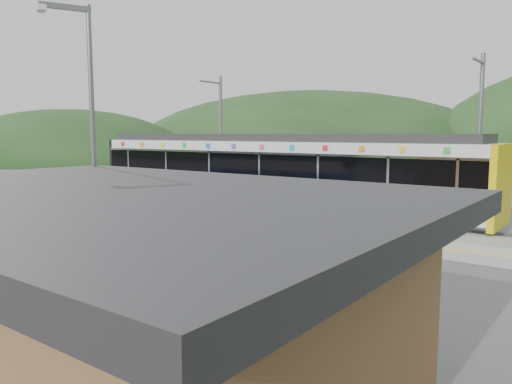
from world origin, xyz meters
The scene contains 9 objects.
ground centered at (0.00, 0.00, 0.00)m, with size 120.00×120.00×0.00m, color #4C4C4F.
hills centered at (6.19, 5.29, 0.00)m, with size 146.00×149.00×26.00m.
platform centered at (0.00, 3.30, 0.15)m, with size 26.00×3.20×0.30m, color #9E9E99.
yellow_line centered at (0.00, 2.00, 0.30)m, with size 26.00×0.10×0.01m, color yellow.
train centered at (-1.70, 6.00, 2.06)m, with size 20.44×3.01×3.74m.
catenary_mast_west centered at (-7.00, 8.56, 3.65)m, with size 0.18×1.80×7.00m.
catenary_mast_east centered at (7.00, 8.56, 3.65)m, with size 0.18×1.80×7.00m.
station_shelter centered at (6.00, -9.01, 1.55)m, with size 9.20×6.20×3.00m.
lamp_post centered at (1.69, -6.29, 4.00)m, with size 0.56×1.22×6.74m.
Camera 1 is at (11.95, -13.43, 3.79)m, focal length 35.00 mm.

